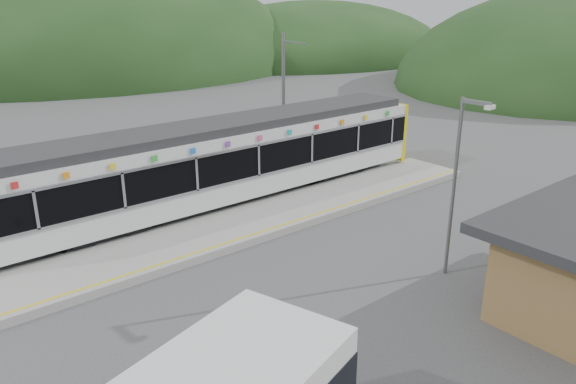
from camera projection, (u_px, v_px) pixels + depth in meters
ground at (284, 261)px, 19.64m from camera, size 120.00×120.00×0.00m
hills at (314, 187)px, 27.19m from camera, size 146.00×149.00×26.00m
platform at (231, 229)px, 21.98m from camera, size 26.00×3.20×0.30m
yellow_line at (250, 235)px, 20.99m from camera, size 26.00×0.10×0.01m
train at (229, 159)px, 24.41m from camera, size 20.44×3.01×3.74m
catenary_mast_east at (284, 100)px, 28.84m from camera, size 0.18×1.80×7.00m
lamp_post at (459, 174)px, 17.54m from camera, size 0.36×1.05×5.91m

